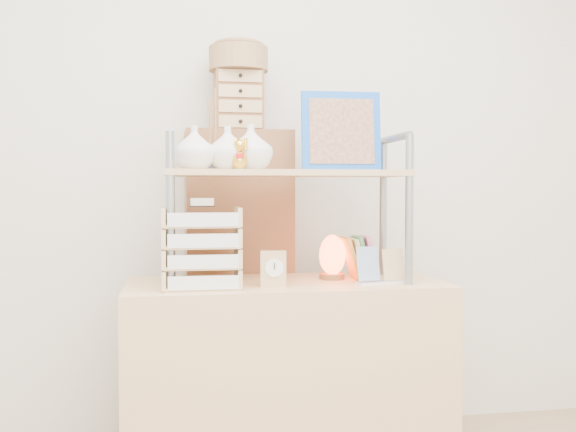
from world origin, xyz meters
name	(u,v)px	position (x,y,z in m)	size (l,w,h in m)	color
desk	(287,379)	(0.00, 1.20, 0.38)	(1.20, 0.50, 0.75)	tan
cabinet	(239,288)	(-0.15, 1.57, 0.68)	(0.45, 0.24, 1.35)	brown
hutch	(265,164)	(-0.08, 1.21, 1.20)	(0.90, 0.34, 0.74)	gray
letter_tray	(202,252)	(-0.32, 1.13, 0.88)	(0.27, 0.25, 0.32)	#DFB586
salt_lamp	(332,256)	(0.19, 1.25, 0.84)	(0.11, 0.11, 0.17)	brown
desk_clock	(274,269)	(-0.07, 1.09, 0.82)	(0.10, 0.06, 0.13)	tan
postcard_stand	(381,273)	(0.34, 1.10, 0.79)	(0.20, 0.10, 0.14)	white
drawer_chest	(239,101)	(-0.15, 1.55, 1.48)	(0.20, 0.16, 0.25)	brown
woven_basket	(238,60)	(-0.15, 1.55, 1.65)	(0.25, 0.25, 0.10)	olive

